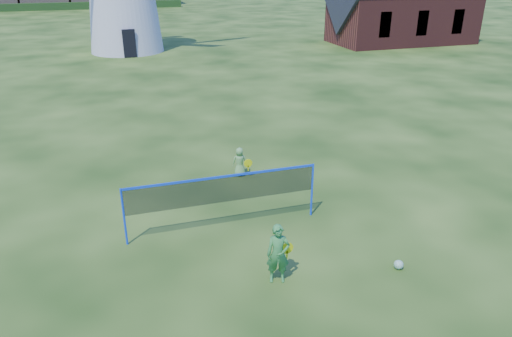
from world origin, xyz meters
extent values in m
plane|color=black|center=(0.00, 0.00, 0.00)|extent=(220.00, 220.00, 0.00)
cube|color=black|center=(-1.33, 25.90, 1.00)|extent=(0.91, 0.11, 2.01)
cube|color=maroon|center=(21.29, 26.04, 1.93)|extent=(11.58, 5.79, 3.86)
cube|color=black|center=(17.92, 23.19, 1.93)|extent=(0.96, 0.10, 1.93)
cube|color=black|center=(21.29, 23.19, 1.93)|extent=(0.96, 0.10, 1.93)
cube|color=black|center=(24.67, 23.19, 1.93)|extent=(0.96, 0.10, 1.93)
cylinder|color=blue|center=(-3.28, 0.22, 0.78)|extent=(0.05, 0.05, 1.55)
cylinder|color=blue|center=(1.72, 0.22, 0.78)|extent=(0.05, 0.05, 1.55)
cube|color=black|center=(-0.78, 0.22, 1.15)|extent=(5.00, 0.02, 0.70)
cube|color=blue|center=(-0.78, 0.22, 1.52)|extent=(5.00, 0.02, 0.06)
imported|color=#348337|center=(-0.19, -2.32, 0.70)|extent=(0.58, 0.46, 1.40)
cylinder|color=#E6EF0C|center=(0.09, -2.14, 0.68)|extent=(0.28, 0.02, 0.28)
cube|color=#E6EF0C|center=(0.09, -2.14, 0.51)|extent=(0.03, 0.02, 0.20)
imported|color=#67A44F|center=(0.56, 3.41, 0.48)|extent=(0.53, 0.40, 0.97)
cylinder|color=#E6EF0C|center=(0.78, 3.19, 0.50)|extent=(0.28, 0.02, 0.28)
cube|color=#E6EF0C|center=(0.78, 3.19, 0.33)|extent=(0.03, 0.02, 0.20)
sphere|color=green|center=(2.62, -2.75, 0.11)|extent=(0.22, 0.22, 0.22)
camera|label=1|loc=(-3.32, -10.57, 6.56)|focal=33.72mm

